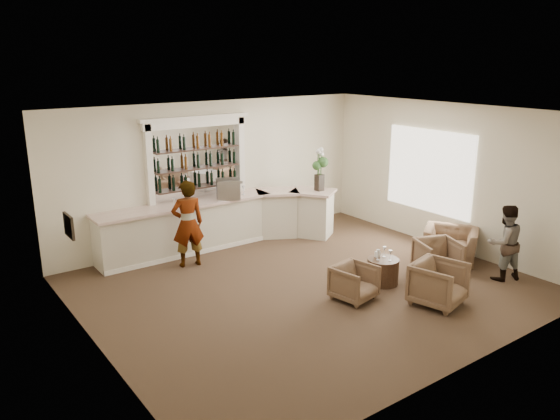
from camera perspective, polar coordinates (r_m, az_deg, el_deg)
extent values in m
plane|color=#4C3626|center=(10.59, 2.94, -8.01)|extent=(8.00, 8.00, 0.00)
cube|color=#EFE4C6|center=(12.87, -6.78, 3.94)|extent=(8.00, 0.04, 3.30)
cube|color=#EFE4C6|center=(8.24, -19.19, -3.66)|extent=(0.04, 7.00, 3.30)
cube|color=#EFE4C6|center=(12.87, 17.10, 3.35)|extent=(0.04, 7.00, 3.30)
cube|color=silver|center=(9.74, 3.21, 10.06)|extent=(8.00, 7.00, 0.04)
cube|color=white|center=(13.14, 15.31, 3.95)|extent=(0.05, 2.40, 1.90)
cube|color=black|center=(9.35, -21.20, -1.57)|extent=(0.04, 0.46, 0.38)
cube|color=beige|center=(9.36, -21.06, -1.54)|extent=(0.01, 0.38, 0.30)
cube|color=beige|center=(12.40, -9.85, -1.94)|extent=(4.00, 0.70, 1.08)
cube|color=beige|center=(12.23, -9.93, 0.58)|extent=(4.10, 0.82, 0.06)
cube|color=beige|center=(13.36, -0.35, -0.41)|extent=(1.12, 1.04, 1.08)
cube|color=beige|center=(13.20, -0.31, 1.94)|extent=(1.27, 1.19, 0.06)
cube|color=beige|center=(13.38, 3.38, -0.43)|extent=(1.08, 1.14, 1.08)
cube|color=beige|center=(13.21, 3.48, 1.93)|extent=(1.24, 1.29, 0.06)
cube|color=white|center=(12.28, -9.05, -4.51)|extent=(4.00, 0.06, 0.10)
cube|color=white|center=(12.56, -8.77, 4.97)|extent=(2.15, 0.02, 1.65)
cube|color=white|center=(12.15, -13.36, 1.94)|extent=(0.14, 0.16, 2.90)
cube|color=white|center=(13.17, -4.11, 3.39)|extent=(0.14, 0.16, 2.90)
cube|color=white|center=(12.38, -8.82, 8.98)|extent=(2.52, 0.16, 0.18)
cube|color=white|center=(12.36, -8.84, 9.53)|extent=(2.64, 0.20, 0.08)
cube|color=#37241B|center=(12.59, -8.43, 2.35)|extent=(2.05, 0.20, 0.03)
cube|color=#37241B|center=(12.49, -8.51, 4.31)|extent=(2.05, 0.20, 0.03)
cube|color=#37241B|center=(12.41, -8.60, 6.30)|extent=(2.05, 0.20, 0.03)
cylinder|color=#49321F|center=(10.82, 10.69, -6.29)|extent=(0.61, 0.61, 0.50)
imported|color=gray|center=(11.46, -9.61, -1.42)|extent=(0.75, 0.57, 1.84)
imported|color=gray|center=(11.53, 22.42, -3.17)|extent=(0.89, 0.79, 1.52)
imported|color=brown|center=(10.03, 7.77, -7.51)|extent=(0.82, 0.83, 0.65)
imported|color=brown|center=(10.12, 16.22, -7.41)|extent=(1.03, 1.04, 0.78)
imported|color=brown|center=(11.45, 16.16, -4.80)|extent=(1.02, 1.04, 0.73)
imported|color=brown|center=(12.36, 17.39, -3.43)|extent=(1.40, 1.44, 0.71)
cube|color=silver|center=(12.42, -5.45, 2.20)|extent=(0.64, 0.60, 0.45)
cube|color=black|center=(13.17, 4.13, 2.88)|extent=(0.18, 0.18, 0.39)
cube|color=white|center=(10.79, 10.16, -4.58)|extent=(0.08, 0.08, 0.12)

